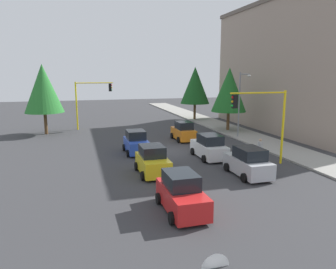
{
  "coord_description": "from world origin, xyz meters",
  "views": [
    {
      "loc": [
        26.34,
        -7.44,
        6.82
      ],
      "look_at": [
        -1.81,
        0.67,
        1.2
      ],
      "focal_mm": 33.85,
      "sensor_mm": 36.0,
      "label": 1
    }
  ],
  "objects_px": {
    "tree_opposite_side": "(43,89)",
    "pedestrian_crossing": "(260,148)",
    "tree_roadside_far": "(195,85)",
    "tree_roadside_mid": "(229,90)",
    "car_orange": "(184,132)",
    "car_blue": "(136,143)",
    "traffic_signal_near_left": "(263,113)",
    "traffic_signal_far_right": "(91,96)",
    "car_silver": "(248,163)",
    "car_white": "(209,147)",
    "street_lamp_curbside": "(241,98)",
    "car_yellow": "(153,161)",
    "car_red": "(182,194)"
  },
  "relations": [
    {
      "from": "tree_opposite_side",
      "to": "pedestrian_crossing",
      "type": "distance_m",
      "value": 24.49
    },
    {
      "from": "tree_roadside_far",
      "to": "tree_roadside_mid",
      "type": "relative_size",
      "value": 1.04
    },
    {
      "from": "tree_opposite_side",
      "to": "car_orange",
      "type": "relative_size",
      "value": 2.15
    },
    {
      "from": "car_blue",
      "to": "pedestrian_crossing",
      "type": "distance_m",
      "value": 10.43
    },
    {
      "from": "tree_roadside_mid",
      "to": "traffic_signal_near_left",
      "type": "bearing_deg",
      "value": -17.12
    },
    {
      "from": "traffic_signal_far_right",
      "to": "car_silver",
      "type": "xyz_separation_m",
      "value": [
        21.97,
        9.24,
        -3.25
      ]
    },
    {
      "from": "tree_roadside_mid",
      "to": "car_white",
      "type": "bearing_deg",
      "value": -33.28
    },
    {
      "from": "traffic_signal_near_left",
      "to": "car_white",
      "type": "relative_size",
      "value": 1.36
    },
    {
      "from": "street_lamp_curbside",
      "to": "tree_roadside_far",
      "type": "height_order",
      "value": "tree_roadside_far"
    },
    {
      "from": "traffic_signal_near_left",
      "to": "car_yellow",
      "type": "xyz_separation_m",
      "value": [
        -0.21,
        -8.32,
        -3.08
      ]
    },
    {
      "from": "car_silver",
      "to": "car_blue",
      "type": "relative_size",
      "value": 1.09
    },
    {
      "from": "car_orange",
      "to": "car_red",
      "type": "relative_size",
      "value": 0.94
    },
    {
      "from": "tree_opposite_side",
      "to": "car_yellow",
      "type": "relative_size",
      "value": 2.15
    },
    {
      "from": "traffic_signal_near_left",
      "to": "car_white",
      "type": "bearing_deg",
      "value": -136.77
    },
    {
      "from": "pedestrian_crossing",
      "to": "traffic_signal_far_right",
      "type": "bearing_deg",
      "value": -146.34
    },
    {
      "from": "car_white",
      "to": "car_silver",
      "type": "distance_m",
      "value": 5.07
    },
    {
      "from": "tree_roadside_far",
      "to": "tree_opposite_side",
      "type": "bearing_deg",
      "value": -73.69
    },
    {
      "from": "traffic_signal_far_right",
      "to": "tree_roadside_far",
      "type": "bearing_deg",
      "value": 104.72
    },
    {
      "from": "car_red",
      "to": "tree_opposite_side",
      "type": "bearing_deg",
      "value": -160.87
    },
    {
      "from": "pedestrian_crossing",
      "to": "car_orange",
      "type": "bearing_deg",
      "value": -158.42
    },
    {
      "from": "tree_roadside_mid",
      "to": "car_orange",
      "type": "height_order",
      "value": "tree_roadside_mid"
    },
    {
      "from": "tree_roadside_mid",
      "to": "street_lamp_curbside",
      "type": "bearing_deg",
      "value": -10.33
    },
    {
      "from": "car_red",
      "to": "traffic_signal_far_right",
      "type": "bearing_deg",
      "value": -173.24
    },
    {
      "from": "tree_roadside_far",
      "to": "car_silver",
      "type": "xyz_separation_m",
      "value": [
        25.97,
        -5.99,
        -4.26
      ]
    },
    {
      "from": "street_lamp_curbside",
      "to": "car_silver",
      "type": "distance_m",
      "value": 13.35
    },
    {
      "from": "car_blue",
      "to": "tree_roadside_far",
      "type": "bearing_deg",
      "value": 145.43
    },
    {
      "from": "traffic_signal_near_left",
      "to": "car_blue",
      "type": "distance_m",
      "value": 10.94
    },
    {
      "from": "tree_roadside_mid",
      "to": "car_blue",
      "type": "height_order",
      "value": "tree_roadside_mid"
    },
    {
      "from": "car_orange",
      "to": "tree_roadside_far",
      "type": "bearing_deg",
      "value": 154.81
    },
    {
      "from": "tree_opposite_side",
      "to": "car_white",
      "type": "relative_size",
      "value": 1.92
    },
    {
      "from": "traffic_signal_near_left",
      "to": "tree_opposite_side",
      "type": "height_order",
      "value": "tree_opposite_side"
    },
    {
      "from": "tree_opposite_side",
      "to": "car_red",
      "type": "distance_m",
      "value": 25.88
    },
    {
      "from": "car_orange",
      "to": "traffic_signal_far_right",
      "type": "bearing_deg",
      "value": -137.56
    },
    {
      "from": "tree_roadside_mid",
      "to": "car_blue",
      "type": "distance_m",
      "value": 15.31
    },
    {
      "from": "traffic_signal_near_left",
      "to": "car_blue",
      "type": "relative_size",
      "value": 1.55
    },
    {
      "from": "car_orange",
      "to": "car_yellow",
      "type": "relative_size",
      "value": 1.0
    },
    {
      "from": "traffic_signal_far_right",
      "to": "pedestrian_crossing",
      "type": "xyz_separation_m",
      "value": [
        18.49,
        12.31,
        -3.24
      ]
    },
    {
      "from": "tree_opposite_side",
      "to": "car_yellow",
      "type": "height_order",
      "value": "tree_opposite_side"
    },
    {
      "from": "tree_roadside_mid",
      "to": "pedestrian_crossing",
      "type": "distance_m",
      "value": 13.57
    },
    {
      "from": "traffic_signal_near_left",
      "to": "car_silver",
      "type": "distance_m",
      "value": 4.26
    },
    {
      "from": "traffic_signal_far_right",
      "to": "tree_opposite_side",
      "type": "height_order",
      "value": "tree_opposite_side"
    },
    {
      "from": "traffic_signal_near_left",
      "to": "pedestrian_crossing",
      "type": "distance_m",
      "value": 3.54
    },
    {
      "from": "traffic_signal_far_right",
      "to": "car_white",
      "type": "distance_m",
      "value": 19.25
    },
    {
      "from": "tree_roadside_far",
      "to": "car_white",
      "type": "distance_m",
      "value": 22.39
    },
    {
      "from": "traffic_signal_near_left",
      "to": "tree_opposite_side",
      "type": "distance_m",
      "value": 24.58
    },
    {
      "from": "tree_roadside_mid",
      "to": "car_silver",
      "type": "distance_m",
      "value": 17.71
    },
    {
      "from": "tree_roadside_far",
      "to": "car_white",
      "type": "xyz_separation_m",
      "value": [
        20.94,
        -6.68,
        -4.26
      ]
    },
    {
      "from": "street_lamp_curbside",
      "to": "tree_roadside_mid",
      "type": "xyz_separation_m",
      "value": [
        -4.39,
        0.8,
        0.61
      ]
    },
    {
      "from": "tree_roadside_far",
      "to": "car_yellow",
      "type": "relative_size",
      "value": 2.13
    },
    {
      "from": "traffic_signal_near_left",
      "to": "car_yellow",
      "type": "bearing_deg",
      "value": -91.45
    }
  ]
}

